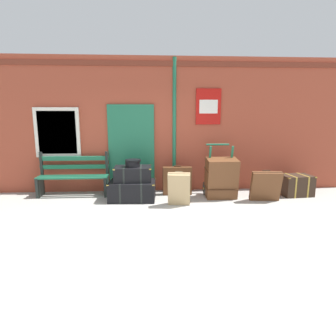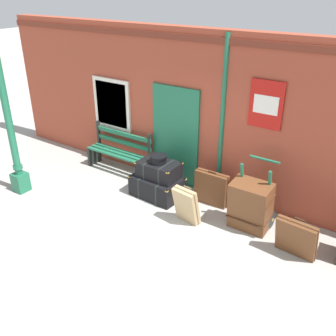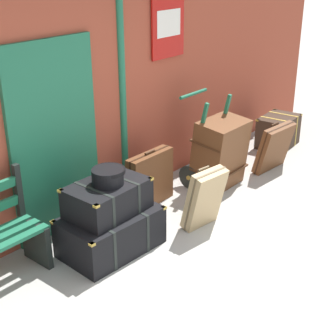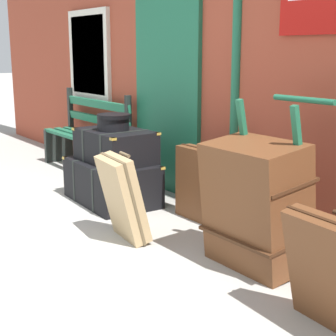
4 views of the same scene
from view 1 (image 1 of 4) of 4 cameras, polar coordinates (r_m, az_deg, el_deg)
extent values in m
plane|color=#A3A099|center=(4.73, -3.49, -12.46)|extent=(60.00, 60.00, 0.00)
cube|color=#9E422D|center=(6.95, -3.68, 8.61)|extent=(10.40, 0.30, 3.20)
cube|color=maroon|center=(6.88, -3.83, 20.46)|extent=(10.40, 0.03, 0.12)
cube|color=#1E6647|center=(6.84, -7.43, 3.88)|extent=(1.10, 0.05, 2.10)
cube|color=#123D2A|center=(6.82, -7.43, 3.86)|extent=(0.06, 0.02, 2.10)
cube|color=silver|center=(7.13, -21.56, 6.73)|extent=(1.04, 0.06, 1.16)
cube|color=silver|center=(7.11, -21.61, 6.71)|extent=(0.88, 0.02, 1.00)
cylinder|color=#1E6647|center=(6.82, 1.29, 8.58)|extent=(0.09, 0.09, 3.14)
cube|color=#B7140F|center=(6.91, 8.21, 12.24)|extent=(0.60, 0.02, 0.84)
cube|color=white|center=(6.90, 8.24, 12.24)|extent=(0.44, 0.01, 0.32)
cube|color=#1E6647|center=(6.71, -19.08, -1.97)|extent=(1.60, 0.09, 0.04)
cube|color=#1E6647|center=(6.84, -18.77, -1.71)|extent=(1.60, 0.09, 0.04)
cube|color=#1E6647|center=(6.98, -18.48, -1.46)|extent=(1.60, 0.09, 0.04)
cube|color=#1E6647|center=(6.99, -18.45, 0.25)|extent=(1.60, 0.05, 0.10)
cube|color=#1E6647|center=(6.96, -18.55, 1.86)|extent=(1.60, 0.05, 0.10)
cube|color=black|center=(7.13, -24.57, -3.49)|extent=(0.06, 0.40, 0.45)
cube|color=black|center=(7.22, -24.33, 0.79)|extent=(0.06, 0.06, 0.56)
cube|color=black|center=(6.73, -12.40, -3.54)|extent=(0.06, 0.40, 0.45)
cube|color=black|center=(6.82, -12.32, 0.99)|extent=(0.06, 0.06, 0.56)
cube|color=black|center=(6.28, -7.25, -4.55)|extent=(1.03, 0.69, 0.42)
cube|color=black|center=(6.31, -9.28, -4.53)|extent=(0.07, 0.65, 0.43)
cube|color=black|center=(6.26, -5.20, -4.57)|extent=(0.07, 0.65, 0.43)
cube|color=#B79338|center=(6.03, -12.18, -3.44)|extent=(0.05, 0.05, 0.02)
cube|color=#B79338|center=(5.90, -3.00, -3.50)|extent=(0.05, 0.05, 0.02)
cube|color=#B79338|center=(6.60, -11.13, -2.16)|extent=(0.05, 0.05, 0.02)
cube|color=#B79338|center=(6.49, -2.76, -2.18)|extent=(0.05, 0.05, 0.02)
cube|color=silver|center=(5.99, -7.12, -5.32)|extent=(0.36, 0.01, 0.10)
cube|color=black|center=(6.24, -7.15, -1.17)|extent=(0.80, 0.55, 0.32)
cube|color=black|center=(6.25, -8.79, -1.19)|extent=(0.04, 0.55, 0.33)
cube|color=black|center=(6.23, -5.49, -1.15)|extent=(0.04, 0.55, 0.33)
cube|color=#B79338|center=(6.00, -10.93, -0.33)|extent=(0.05, 0.05, 0.02)
cube|color=#B79338|center=(5.95, -3.65, -0.23)|extent=(0.05, 0.05, 0.02)
cube|color=#B79338|center=(6.48, -10.41, 0.53)|extent=(0.05, 0.05, 0.02)
cube|color=#B79338|center=(6.44, -3.68, 0.62)|extent=(0.05, 0.05, 0.02)
cylinder|color=black|center=(6.17, -7.21, 0.98)|extent=(0.32, 0.32, 0.16)
cylinder|color=black|center=(6.16, -7.08, 1.54)|extent=(0.33, 0.33, 0.04)
cube|color=black|center=(6.51, 10.67, -5.90)|extent=(0.56, 0.28, 0.03)
cube|color=#1E6647|center=(6.50, 8.29, -0.62)|extent=(0.04, 0.30, 1.18)
cube|color=#1E6647|center=(6.62, 12.53, -0.55)|extent=(0.04, 0.30, 1.18)
cylinder|color=#1E6647|center=(6.73, 10.06, 4.72)|extent=(0.54, 0.04, 0.04)
cylinder|color=black|center=(6.64, 7.49, -4.15)|extent=(0.04, 0.32, 0.32)
cylinder|color=#B79338|center=(6.64, 7.49, -4.15)|extent=(0.07, 0.06, 0.06)
cylinder|color=black|center=(6.79, 12.81, -4.00)|extent=(0.04, 0.32, 0.32)
cylinder|color=#B79338|center=(6.79, 12.81, -4.00)|extent=(0.07, 0.06, 0.06)
cube|color=brown|center=(6.41, 10.77, -2.03)|extent=(0.68, 0.53, 0.92)
cube|color=#432715|center=(6.46, 10.71, -3.73)|extent=(0.70, 0.46, 0.07)
cube|color=#432715|center=(6.37, 10.83, -0.30)|extent=(0.70, 0.46, 0.07)
cube|color=brown|center=(6.45, 19.24, -3.51)|extent=(0.66, 0.33, 0.67)
cylinder|color=#3A2112|center=(6.40, 19.35, -0.50)|extent=(0.16, 0.04, 0.03)
cube|color=#351E10|center=(6.45, 19.24, -3.51)|extent=(0.66, 0.23, 0.66)
cube|color=tan|center=(5.81, 2.24, -4.29)|extent=(0.49, 0.37, 0.71)
cylinder|color=brown|center=(5.75, 2.24, -0.79)|extent=(0.16, 0.05, 0.03)
cube|color=brown|center=(5.81, 2.24, -4.29)|extent=(0.48, 0.25, 0.69)
cube|color=brown|center=(6.63, 1.90, -2.59)|extent=(0.68, 0.17, 0.66)
cylinder|color=#3A2112|center=(6.55, 1.91, 0.38)|extent=(0.16, 0.03, 0.03)
cube|color=#351E10|center=(6.63, 1.90, -2.59)|extent=(0.69, 0.03, 0.67)
cube|color=#332319|center=(7.22, 24.56, -3.20)|extent=(0.72, 0.54, 0.48)
cube|color=#B79338|center=(7.14, 23.53, -3.27)|extent=(0.08, 0.49, 0.49)
cube|color=#B79338|center=(7.30, 25.57, -3.13)|extent=(0.08, 0.49, 0.49)
cube|color=#B79338|center=(6.82, 23.44, -1.92)|extent=(0.05, 0.05, 0.02)
cube|color=#B79338|center=(7.18, 27.79, -1.68)|extent=(0.05, 0.05, 0.02)
cube|color=#B79338|center=(7.19, 21.62, -1.17)|extent=(0.05, 0.05, 0.02)
cube|color=#B79338|center=(7.53, 25.84, -0.98)|extent=(0.05, 0.05, 0.02)
camera|label=2|loc=(4.16, 81.96, 31.91)|focal=40.31mm
camera|label=3|loc=(4.56, -58.20, 18.98)|focal=53.84mm
camera|label=4|loc=(5.32, 44.90, 3.95)|focal=54.67mm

